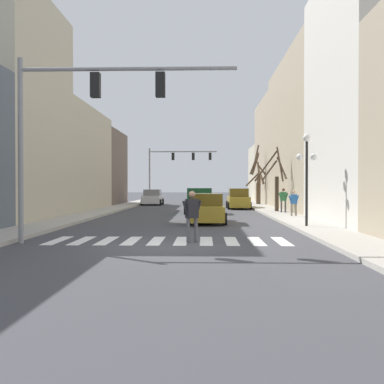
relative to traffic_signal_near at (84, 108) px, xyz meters
name	(u,v)px	position (x,y,z in m)	size (l,w,h in m)	color
ground_plane	(165,247)	(2.86, -0.79, -4.67)	(240.00, 240.00, 0.00)	#424247
sidewalk_right	(362,245)	(9.22, -0.79, -4.60)	(2.11, 90.00, 0.15)	#ADA89E
building_row_left	(26,146)	(-7.55, 13.80, -0.10)	(6.00, 41.66, 12.47)	#515B66
building_row_right	(321,140)	(13.27, 20.09, 0.87)	(6.00, 55.07, 12.94)	tan
crosswalk_stripes	(169,241)	(2.86, 0.83, -4.67)	(8.55, 2.60, 0.01)	white
traffic_signal_near	(84,108)	(0.00, 0.00, 0.00)	(7.53, 0.28, 6.39)	gray
traffic_signal_far	(175,162)	(0.70, 35.86, 0.04)	(7.78, 0.28, 6.29)	gray
street_lamp_right_corner	(307,161)	(8.81, 5.35, -1.54)	(0.95, 0.36, 4.21)	black
car_parked_left_mid	(200,202)	(3.77, 16.92, -3.83)	(2.12, 4.19, 1.82)	#236B38
car_driving_away_lane	(207,209)	(4.25, 8.79, -3.93)	(2.03, 4.67, 1.58)	#A38423
car_parked_left_far	(153,198)	(-1.29, 31.19, -3.92)	(2.06, 4.37, 1.61)	silver
car_parked_right_far	(238,199)	(7.05, 23.73, -3.86)	(1.99, 4.66, 1.76)	#A38423
pedestrian_near_right_corner	(192,212)	(3.71, 0.42, -3.60)	(0.71, 0.48, 1.81)	#4C4C51
pedestrian_crossing_street	(294,201)	(9.58, 12.21, -3.60)	(0.67, 0.25, 1.56)	#7A705B
pedestrian_waiting_at_curb	(283,198)	(9.58, 15.86, -3.53)	(0.67, 0.43, 1.68)	#4C4C51
street_tree_right_near	(276,182)	(9.26, 17.20, -2.44)	(2.11, 1.81, 4.66)	#473828
street_tree_left_mid	(259,183)	(9.60, 30.19, -2.41)	(2.78, 2.67, 4.27)	brown
street_tree_left_near	(257,179)	(9.49, 30.55, -2.02)	(1.01, 1.49, 6.00)	brown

